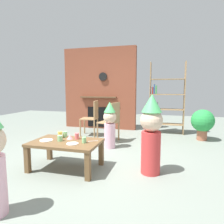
{
  "coord_description": "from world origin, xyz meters",
  "views": [
    {
      "loc": [
        1.09,
        -3.05,
        1.23
      ],
      "look_at": [
        0.15,
        0.4,
        0.78
      ],
      "focal_mm": 31.48,
      "sensor_mm": 36.0,
      "label": 1
    }
  ],
  "objects_px": {
    "child_by_the_chairs": "(110,124)",
    "paper_cup_far_right": "(65,134)",
    "paper_plate_front": "(72,144)",
    "potted_plant_tall": "(203,122)",
    "dining_chair_middle": "(112,120)",
    "paper_cup_near_left": "(84,140)",
    "birthday_cake_slice": "(70,137)",
    "paper_cup_center": "(60,138)",
    "child_in_pink": "(151,132)",
    "coffee_table": "(66,146)",
    "paper_cup_far_left": "(60,135)",
    "dining_chair_left": "(92,116)",
    "bookshelf": "(164,101)",
    "paper_cup_near_right": "(77,136)",
    "paper_plate_rear": "(46,140)"
  },
  "relations": [
    {
      "from": "paper_plate_front",
      "to": "bookshelf",
      "type": "bearing_deg",
      "value": 67.53
    },
    {
      "from": "coffee_table",
      "to": "paper_plate_front",
      "type": "relative_size",
      "value": 6.05
    },
    {
      "from": "paper_plate_rear",
      "to": "paper_plate_front",
      "type": "bearing_deg",
      "value": -7.37
    },
    {
      "from": "paper_cup_far_left",
      "to": "child_in_pink",
      "type": "distance_m",
      "value": 1.44
    },
    {
      "from": "paper_cup_center",
      "to": "dining_chair_middle",
      "type": "bearing_deg",
      "value": 77.64
    },
    {
      "from": "child_in_pink",
      "to": "child_by_the_chairs",
      "type": "bearing_deg",
      "value": -56.21
    },
    {
      "from": "dining_chair_middle",
      "to": "birthday_cake_slice",
      "type": "bearing_deg",
      "value": 92.22
    },
    {
      "from": "birthday_cake_slice",
      "to": "child_in_pink",
      "type": "bearing_deg",
      "value": 1.74
    },
    {
      "from": "paper_cup_center",
      "to": "paper_cup_near_right",
      "type": "bearing_deg",
      "value": 40.65
    },
    {
      "from": "paper_plate_front",
      "to": "paper_cup_far_right",
      "type": "bearing_deg",
      "value": 131.61
    },
    {
      "from": "bookshelf",
      "to": "paper_plate_rear",
      "type": "height_order",
      "value": "bookshelf"
    },
    {
      "from": "birthday_cake_slice",
      "to": "paper_cup_near_left",
      "type": "bearing_deg",
      "value": -25.86
    },
    {
      "from": "coffee_table",
      "to": "paper_cup_near_left",
      "type": "relative_size",
      "value": 11.76
    },
    {
      "from": "paper_cup_near_left",
      "to": "birthday_cake_slice",
      "type": "bearing_deg",
      "value": 154.14
    },
    {
      "from": "paper_plate_front",
      "to": "dining_chair_left",
      "type": "xyz_separation_m",
      "value": [
        -0.52,
        2.18,
        0.08
      ]
    },
    {
      "from": "paper_cup_far_right",
      "to": "dining_chair_middle",
      "type": "bearing_deg",
      "value": 74.11
    },
    {
      "from": "dining_chair_middle",
      "to": "potted_plant_tall",
      "type": "bearing_deg",
      "value": -148.5
    },
    {
      "from": "paper_cup_far_left",
      "to": "paper_plate_rear",
      "type": "height_order",
      "value": "paper_cup_far_left"
    },
    {
      "from": "paper_plate_front",
      "to": "potted_plant_tall",
      "type": "xyz_separation_m",
      "value": [
        2.12,
        2.44,
        0.0
      ]
    },
    {
      "from": "bookshelf",
      "to": "paper_plate_rear",
      "type": "relative_size",
      "value": 9.82
    },
    {
      "from": "paper_cup_near_left",
      "to": "paper_plate_front",
      "type": "height_order",
      "value": "paper_cup_near_left"
    },
    {
      "from": "bookshelf",
      "to": "child_in_pink",
      "type": "height_order",
      "value": "bookshelf"
    },
    {
      "from": "child_in_pink",
      "to": "dining_chair_left",
      "type": "xyz_separation_m",
      "value": [
        -1.61,
        1.89,
        -0.09
      ]
    },
    {
      "from": "bookshelf",
      "to": "paper_cup_near_right",
      "type": "xyz_separation_m",
      "value": [
        -1.28,
        -2.7,
        -0.4
      ]
    },
    {
      "from": "coffee_table",
      "to": "paper_cup_center",
      "type": "distance_m",
      "value": 0.14
    },
    {
      "from": "child_in_pink",
      "to": "paper_cup_center",
      "type": "bearing_deg",
      "value": -0.14
    },
    {
      "from": "paper_cup_far_left",
      "to": "child_in_pink",
      "type": "bearing_deg",
      "value": 0.72
    },
    {
      "from": "paper_cup_near_right",
      "to": "child_in_pink",
      "type": "height_order",
      "value": "child_in_pink"
    },
    {
      "from": "child_in_pink",
      "to": "bookshelf",
      "type": "bearing_deg",
      "value": -100.97
    },
    {
      "from": "dining_chair_middle",
      "to": "child_by_the_chairs",
      "type": "bearing_deg",
      "value": 112.78
    },
    {
      "from": "paper_cup_far_right",
      "to": "birthday_cake_slice",
      "type": "height_order",
      "value": "paper_cup_far_right"
    },
    {
      "from": "paper_cup_center",
      "to": "birthday_cake_slice",
      "type": "bearing_deg",
      "value": 58.9
    },
    {
      "from": "paper_cup_near_right",
      "to": "dining_chair_left",
      "type": "height_order",
      "value": "dining_chair_left"
    },
    {
      "from": "paper_cup_far_left",
      "to": "paper_cup_far_right",
      "type": "relative_size",
      "value": 1.11
    },
    {
      "from": "paper_cup_near_left",
      "to": "child_in_pink",
      "type": "distance_m",
      "value": 0.97
    },
    {
      "from": "paper_cup_far_left",
      "to": "paper_cup_center",
      "type": "bearing_deg",
      "value": -60.72
    },
    {
      "from": "paper_cup_near_right",
      "to": "paper_plate_front",
      "type": "height_order",
      "value": "paper_cup_near_right"
    },
    {
      "from": "coffee_table",
      "to": "paper_cup_center",
      "type": "bearing_deg",
      "value": -174.23
    },
    {
      "from": "coffee_table",
      "to": "dining_chair_left",
      "type": "relative_size",
      "value": 1.14
    },
    {
      "from": "child_by_the_chairs",
      "to": "paper_cup_far_right",
      "type": "bearing_deg",
      "value": -10.18
    },
    {
      "from": "paper_cup_near_left",
      "to": "paper_cup_center",
      "type": "relative_size",
      "value": 1.03
    },
    {
      "from": "paper_cup_center",
      "to": "paper_cup_far_right",
      "type": "bearing_deg",
      "value": 99.99
    },
    {
      "from": "paper_cup_near_left",
      "to": "dining_chair_middle",
      "type": "height_order",
      "value": "dining_chair_middle"
    },
    {
      "from": "birthday_cake_slice",
      "to": "dining_chair_left",
      "type": "xyz_separation_m",
      "value": [
        -0.36,
        1.93,
        0.05
      ]
    },
    {
      "from": "bookshelf",
      "to": "dining_chair_middle",
      "type": "xyz_separation_m",
      "value": [
        -1.12,
        -1.22,
        -0.36
      ]
    },
    {
      "from": "coffee_table",
      "to": "child_in_pink",
      "type": "xyz_separation_m",
      "value": [
        1.25,
        0.17,
        0.24
      ]
    },
    {
      "from": "child_by_the_chairs",
      "to": "potted_plant_tall",
      "type": "relative_size",
      "value": 1.31
    },
    {
      "from": "child_by_the_chairs",
      "to": "potted_plant_tall",
      "type": "bearing_deg",
      "value": 137.52
    },
    {
      "from": "paper_cup_center",
      "to": "child_in_pink",
      "type": "xyz_separation_m",
      "value": [
        1.34,
        0.18,
        0.13
      ]
    },
    {
      "from": "paper_cup_near_left",
      "to": "birthday_cake_slice",
      "type": "relative_size",
      "value": 0.87
    }
  ]
}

